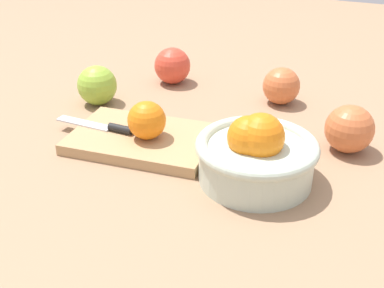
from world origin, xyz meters
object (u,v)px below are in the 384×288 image
(bowl, at_px, (256,154))
(apple_front_left_2, at_px, (281,86))
(orange_on_board, at_px, (147,120))
(cutting_board, at_px, (142,139))
(apple_front_left, at_px, (349,129))
(apple_front_right, at_px, (97,85))
(knife, at_px, (105,126))
(apple_front_right_2, at_px, (172,66))

(bowl, distance_m, apple_front_left_2, 0.30)
(orange_on_board, bearing_deg, apple_front_left_2, -120.97)
(cutting_board, xyz_separation_m, apple_front_left_2, (-0.18, -0.27, 0.03))
(apple_front_left_2, bearing_deg, apple_front_left, 135.48)
(cutting_board, height_order, apple_front_right, apple_front_right)
(apple_front_left_2, bearing_deg, orange_on_board, 59.03)
(knife, relative_size, apple_front_left_2, 2.04)
(knife, height_order, apple_front_right_2, apple_front_right_2)
(apple_front_left_2, bearing_deg, knife, 47.73)
(apple_front_right, bearing_deg, knife, 126.86)
(bowl, relative_size, apple_front_right, 2.32)
(apple_front_right, xyz_separation_m, apple_front_left_2, (-0.35, -0.15, -0.00))
(bowl, height_order, knife, bowl)
(knife, height_order, apple_front_left, apple_front_left)
(apple_front_left_2, height_order, apple_front_right_2, apple_front_right_2)
(apple_front_right, height_order, apple_front_left_2, apple_front_right)
(cutting_board, distance_m, apple_front_left_2, 0.32)
(apple_front_left, relative_size, apple_front_left_2, 1.08)
(apple_front_left, bearing_deg, cutting_board, 19.41)
(bowl, xyz_separation_m, apple_front_left, (-0.12, -0.15, -0.00))
(knife, distance_m, apple_front_left, 0.42)
(orange_on_board, distance_m, apple_front_right_2, 0.30)
(apple_front_right, distance_m, apple_front_left_2, 0.38)
(cutting_board, bearing_deg, apple_front_left_2, -123.75)
(orange_on_board, relative_size, knife, 0.42)
(cutting_board, xyz_separation_m, apple_front_right_2, (0.07, -0.28, 0.03))
(orange_on_board, bearing_deg, bowl, 172.28)
(bowl, relative_size, apple_front_left, 2.27)
(cutting_board, distance_m, knife, 0.07)
(apple_front_right_2, bearing_deg, knife, 90.46)
(orange_on_board, bearing_deg, apple_front_right_2, -73.20)
(orange_on_board, relative_size, apple_front_right_2, 0.81)
(cutting_board, distance_m, apple_front_right_2, 0.29)
(knife, distance_m, apple_front_right, 0.16)
(apple_front_right, bearing_deg, bowl, 158.07)
(cutting_board, bearing_deg, knife, 5.85)
(knife, bearing_deg, apple_front_right_2, -89.54)
(apple_front_right_2, bearing_deg, apple_front_left_2, 176.44)
(orange_on_board, bearing_deg, apple_front_left, -158.74)
(cutting_board, bearing_deg, apple_front_left, -160.59)
(orange_on_board, relative_size, apple_front_right, 0.82)
(bowl, bearing_deg, apple_front_left_2, -83.46)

